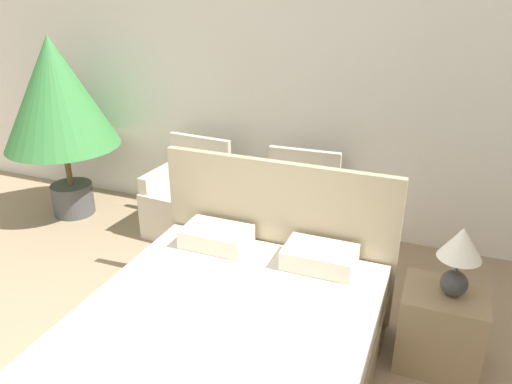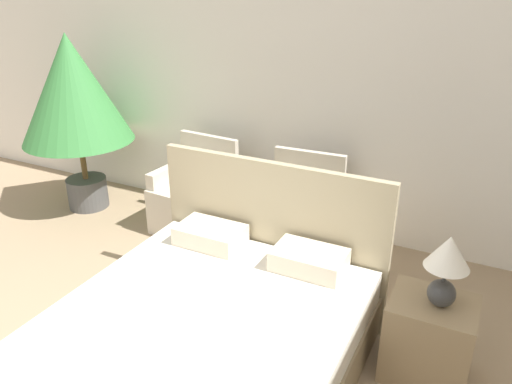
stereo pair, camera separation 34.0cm
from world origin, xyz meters
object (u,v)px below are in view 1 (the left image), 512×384
at_px(bed, 221,351).
at_px(potted_palm, 57,97).
at_px(table_lamp, 460,254).
at_px(armchair_near_window_right, 295,223).
at_px(armchair_near_window_left, 188,204).
at_px(nightstand, 440,328).
at_px(side_table, 240,220).

xyz_separation_m(bed, potted_palm, (-2.56, 1.68, 0.98)).
distance_m(bed, table_lamp, 1.56).
height_order(bed, armchair_near_window_right, bed).
relative_size(armchair_near_window_left, nightstand, 1.65).
distance_m(armchair_near_window_right, table_lamp, 1.81).
distance_m(bed, nightstand, 1.44).
xyz_separation_m(potted_palm, table_lamp, (3.83, -0.96, -0.42)).
bearing_deg(nightstand, bed, -149.13).
distance_m(armchair_near_window_left, potted_palm, 1.68).
bearing_deg(table_lamp, armchair_near_window_left, 156.85).
distance_m(bed, armchair_near_window_right, 1.79).
xyz_separation_m(bed, armchair_near_window_left, (-1.21, 1.78, 0.00)).
bearing_deg(side_table, armchair_near_window_right, -1.22).
bearing_deg(armchair_near_window_right, potted_palm, 179.35).
bearing_deg(bed, side_table, 109.91).
distance_m(potted_palm, side_table, 2.19).
xyz_separation_m(armchair_near_window_right, table_lamp, (1.35, -1.06, 0.56)).
bearing_deg(side_table, table_lamp, -29.21).
bearing_deg(table_lamp, nightstand, 160.82).
relative_size(bed, armchair_near_window_right, 2.39).
relative_size(armchair_near_window_left, armchair_near_window_right, 1.00).
height_order(potted_palm, side_table, potted_palm).
bearing_deg(table_lamp, side_table, 150.79).
bearing_deg(armchair_near_window_left, armchair_near_window_right, 4.27).
bearing_deg(bed, armchair_near_window_left, 124.16).
xyz_separation_m(armchair_near_window_right, nightstand, (1.32, -1.05, -0.01)).
xyz_separation_m(bed, armchair_near_window_right, (-0.09, 1.78, 0.00)).
height_order(armchair_near_window_left, armchair_near_window_right, same).
bearing_deg(table_lamp, bed, -150.07).
distance_m(bed, armchair_near_window_left, 2.16).
distance_m(armchair_near_window_left, table_lamp, 2.75).
height_order(bed, armchair_near_window_left, bed).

